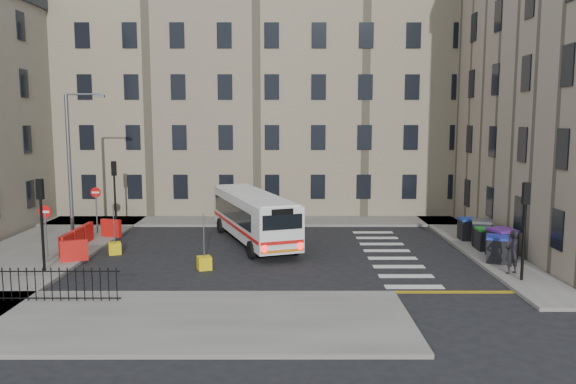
{
  "coord_description": "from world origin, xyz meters",
  "views": [
    {
      "loc": [
        -1.2,
        -28.27,
        6.8
      ],
      "look_at": [
        -1.17,
        1.19,
        3.0
      ],
      "focal_mm": 35.0,
      "sensor_mm": 36.0,
      "label": 1
    }
  ],
  "objects_px": {
    "streetlamp": "(69,166)",
    "wheelie_bin_d": "(482,232)",
    "wheelie_bin_a": "(497,249)",
    "wheelie_bin_c": "(485,239)",
    "wheelie_bin_b": "(502,243)",
    "bollard_yellow": "(115,248)",
    "bollard_chevron": "(204,263)",
    "wheelie_bin_e": "(468,229)",
    "pedestrian": "(512,252)",
    "bus": "(253,215)"
  },
  "relations": [
    {
      "from": "wheelie_bin_a",
      "to": "bollard_chevron",
      "type": "relative_size",
      "value": 2.32
    },
    {
      "from": "bus",
      "to": "wheelie_bin_e",
      "type": "bearing_deg",
      "value": -18.81
    },
    {
      "from": "streetlamp",
      "to": "wheelie_bin_b",
      "type": "xyz_separation_m",
      "value": [
        22.28,
        -3.45,
        -3.49
      ]
    },
    {
      "from": "wheelie_bin_d",
      "to": "bollard_chevron",
      "type": "distance_m",
      "value": 14.88
    },
    {
      "from": "wheelie_bin_d",
      "to": "bollard_yellow",
      "type": "distance_m",
      "value": 19.26
    },
    {
      "from": "wheelie_bin_b",
      "to": "bollard_yellow",
      "type": "distance_m",
      "value": 19.32
    },
    {
      "from": "wheelie_bin_a",
      "to": "wheelie_bin_b",
      "type": "xyz_separation_m",
      "value": [
        0.62,
        1.03,
        0.07
      ]
    },
    {
      "from": "streetlamp",
      "to": "pedestrian",
      "type": "bearing_deg",
      "value": -16.81
    },
    {
      "from": "wheelie_bin_d",
      "to": "wheelie_bin_c",
      "type": "bearing_deg",
      "value": -84.62
    },
    {
      "from": "wheelie_bin_a",
      "to": "wheelie_bin_c",
      "type": "xyz_separation_m",
      "value": [
        0.33,
        2.48,
        -0.06
      ]
    },
    {
      "from": "wheelie_bin_b",
      "to": "bollard_yellow",
      "type": "height_order",
      "value": "wheelie_bin_b"
    },
    {
      "from": "streetlamp",
      "to": "wheelie_bin_e",
      "type": "bearing_deg",
      "value": 1.37
    },
    {
      "from": "streetlamp",
      "to": "pedestrian",
      "type": "xyz_separation_m",
      "value": [
        21.55,
        -6.51,
        -3.23
      ]
    },
    {
      "from": "bus",
      "to": "wheelie_bin_a",
      "type": "distance_m",
      "value": 12.74
    },
    {
      "from": "wheelie_bin_a",
      "to": "wheelie_bin_d",
      "type": "xyz_separation_m",
      "value": [
        0.54,
        3.64,
        0.05
      ]
    },
    {
      "from": "wheelie_bin_a",
      "to": "wheelie_bin_c",
      "type": "bearing_deg",
      "value": 102.76
    },
    {
      "from": "wheelie_bin_a",
      "to": "wheelie_bin_c",
      "type": "height_order",
      "value": "wheelie_bin_a"
    },
    {
      "from": "wheelie_bin_e",
      "to": "pedestrian",
      "type": "relative_size",
      "value": 0.62
    },
    {
      "from": "bollard_yellow",
      "to": "wheelie_bin_a",
      "type": "bearing_deg",
      "value": -6.66
    },
    {
      "from": "pedestrian",
      "to": "wheelie_bin_a",
      "type": "bearing_deg",
      "value": -116.42
    },
    {
      "from": "streetlamp",
      "to": "wheelie_bin_a",
      "type": "distance_m",
      "value": 22.4
    },
    {
      "from": "wheelie_bin_a",
      "to": "wheelie_bin_b",
      "type": "bearing_deg",
      "value": 79.3
    },
    {
      "from": "wheelie_bin_a",
      "to": "wheelie_bin_e",
      "type": "bearing_deg",
      "value": 107.67
    },
    {
      "from": "pedestrian",
      "to": "wheelie_bin_d",
      "type": "bearing_deg",
      "value": -119.83
    },
    {
      "from": "wheelie_bin_e",
      "to": "wheelie_bin_b",
      "type": "bearing_deg",
      "value": -83.87
    },
    {
      "from": "pedestrian",
      "to": "bollard_yellow",
      "type": "distance_m",
      "value": 19.04
    },
    {
      "from": "wheelie_bin_e",
      "to": "bollard_yellow",
      "type": "bearing_deg",
      "value": -170.92
    },
    {
      "from": "streetlamp",
      "to": "wheelie_bin_d",
      "type": "height_order",
      "value": "streetlamp"
    },
    {
      "from": "bus",
      "to": "wheelie_bin_e",
      "type": "distance_m",
      "value": 12.01
    },
    {
      "from": "bollard_yellow",
      "to": "wheelie_bin_e",
      "type": "bearing_deg",
      "value": 8.52
    },
    {
      "from": "streetlamp",
      "to": "bus",
      "type": "relative_size",
      "value": 0.81
    },
    {
      "from": "wheelie_bin_c",
      "to": "wheelie_bin_d",
      "type": "xyz_separation_m",
      "value": [
        0.21,
        1.16,
        0.11
      ]
    },
    {
      "from": "wheelie_bin_e",
      "to": "pedestrian",
      "type": "xyz_separation_m",
      "value": [
        -0.34,
        -7.04,
        0.36
      ]
    },
    {
      "from": "wheelie_bin_a",
      "to": "pedestrian",
      "type": "bearing_deg",
      "value": -72.84
    },
    {
      "from": "bollard_chevron",
      "to": "streetlamp",
      "type": "bearing_deg",
      "value": 146.64
    },
    {
      "from": "wheelie_bin_d",
      "to": "bollard_chevron",
      "type": "relative_size",
      "value": 2.43
    },
    {
      "from": "bus",
      "to": "bollard_yellow",
      "type": "relative_size",
      "value": 16.78
    },
    {
      "from": "wheelie_bin_b",
      "to": "wheelie_bin_e",
      "type": "distance_m",
      "value": 4.0
    },
    {
      "from": "wheelie_bin_a",
      "to": "bollard_yellow",
      "type": "relative_size",
      "value": 2.32
    },
    {
      "from": "wheelie_bin_c",
      "to": "pedestrian",
      "type": "xyz_separation_m",
      "value": [
        -0.44,
        -4.51,
        0.39
      ]
    },
    {
      "from": "streetlamp",
      "to": "bus",
      "type": "bearing_deg",
      "value": 2.15
    },
    {
      "from": "pedestrian",
      "to": "bollard_yellow",
      "type": "bearing_deg",
      "value": -36.03
    },
    {
      "from": "wheelie_bin_e",
      "to": "pedestrian",
      "type": "distance_m",
      "value": 7.05
    },
    {
      "from": "wheelie_bin_b",
      "to": "bollard_yellow",
      "type": "bearing_deg",
      "value": 161.9
    },
    {
      "from": "wheelie_bin_c",
      "to": "wheelie_bin_d",
      "type": "height_order",
      "value": "wheelie_bin_d"
    },
    {
      "from": "wheelie_bin_b",
      "to": "wheelie_bin_d",
      "type": "height_order",
      "value": "wheelie_bin_b"
    },
    {
      "from": "wheelie_bin_e",
      "to": "bollard_chevron",
      "type": "distance_m",
      "value": 15.06
    },
    {
      "from": "bollard_chevron",
      "to": "wheelie_bin_b",
      "type": "bearing_deg",
      "value": 7.24
    },
    {
      "from": "streetlamp",
      "to": "wheelie_bin_d",
      "type": "distance_m",
      "value": 22.49
    },
    {
      "from": "wheelie_bin_b",
      "to": "bollard_chevron",
      "type": "xyz_separation_m",
      "value": [
        -14.28,
        -1.81,
        -0.55
      ]
    }
  ]
}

